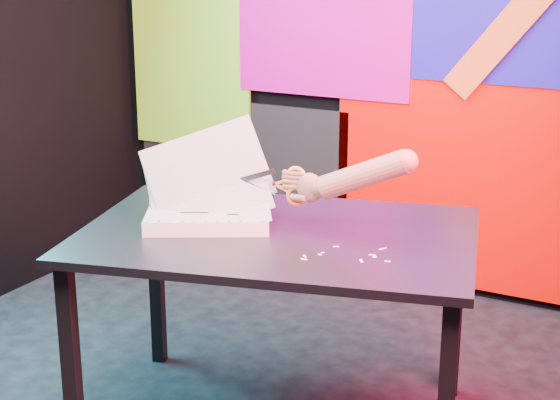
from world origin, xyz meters
The scene contains 7 objects.
room centered at (0.00, 0.00, 1.35)m, with size 3.01×3.01×2.71m.
backdrop centered at (0.06, 1.46, 0.96)m, with size 2.88×0.05×2.08m.
work_table centered at (0.30, -0.04, 0.67)m, with size 1.52×1.20×0.75m.
printout_stack centered at (0.04, -0.07, 0.78)m, with size 0.53×0.48×0.39m.
scissors centered at (0.31, 0.04, 0.89)m, with size 0.25×0.04×0.14m.
hand_forearm centered at (0.53, 0.07, 0.95)m, with size 0.46×0.12×0.21m.
paper_clippings centered at (0.61, -0.14, 0.75)m, with size 0.27×0.22×0.00m.
Camera 1 is at (1.62, -2.48, 1.69)m, focal length 55.00 mm.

